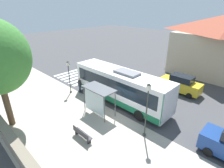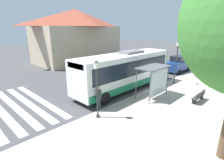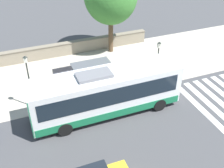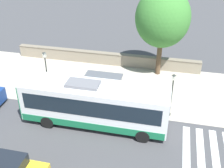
% 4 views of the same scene
% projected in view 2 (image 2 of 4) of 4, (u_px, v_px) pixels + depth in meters
% --- Properties ---
extents(ground_plane, '(120.00, 120.00, 0.00)m').
position_uv_depth(ground_plane, '(149.00, 89.00, 16.93)').
color(ground_plane, '#424244').
rests_on(ground_plane, ground).
extents(sidewalk_plaza, '(9.00, 44.00, 0.02)m').
position_uv_depth(sidewalk_plaza, '(197.00, 102.00, 13.93)').
color(sidewalk_plaza, '#ADA393').
rests_on(sidewalk_plaza, ground).
extents(crosswalk_stripes, '(9.00, 5.25, 0.01)m').
position_uv_depth(crosswalk_stripes, '(8.00, 108.00, 12.78)').
color(crosswalk_stripes, silver).
rests_on(crosswalk_stripes, ground).
extents(background_building, '(8.28, 14.04, 8.59)m').
position_uv_depth(background_building, '(77.00, 36.00, 29.62)').
color(background_building, '#C6B293').
rests_on(background_building, ground).
extents(bus, '(2.73, 10.95, 3.60)m').
position_uv_depth(bus, '(125.00, 70.00, 16.33)').
color(bus, white).
rests_on(bus, ground).
extents(bus_shelter, '(1.60, 3.07, 2.63)m').
position_uv_depth(bus_shelter, '(155.00, 73.00, 14.24)').
color(bus_shelter, '#515459').
rests_on(bus_shelter, ground).
extents(pedestrian, '(0.34, 0.23, 1.77)m').
position_uv_depth(pedestrian, '(99.00, 96.00, 12.25)').
color(pedestrian, '#2D3347').
rests_on(pedestrian, ground).
extents(bench, '(0.40, 1.88, 0.88)m').
position_uv_depth(bench, '(199.00, 96.00, 13.81)').
color(bench, '#333338').
rests_on(bench, ground).
extents(street_lamp_near, '(0.28, 0.28, 3.80)m').
position_uv_depth(street_lamp_near, '(97.00, 85.00, 10.83)').
color(street_lamp_near, '#2D332D').
rests_on(street_lamp_near, ground).
extents(street_lamp_far, '(0.28, 0.28, 4.46)m').
position_uv_depth(street_lamp_far, '(177.00, 59.00, 17.68)').
color(street_lamp_far, '#2D332D').
rests_on(street_lamp_far, ground).
extents(parked_car_behind_bus, '(1.92, 4.44, 2.13)m').
position_uv_depth(parked_car_behind_bus, '(178.00, 64.00, 23.47)').
color(parked_car_behind_bus, navy).
rests_on(parked_car_behind_bus, ground).
extents(parked_car_far_lane, '(1.88, 4.60, 2.06)m').
position_uv_depth(parked_car_far_lane, '(104.00, 64.00, 23.35)').
color(parked_car_far_lane, gold).
rests_on(parked_car_far_lane, ground).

